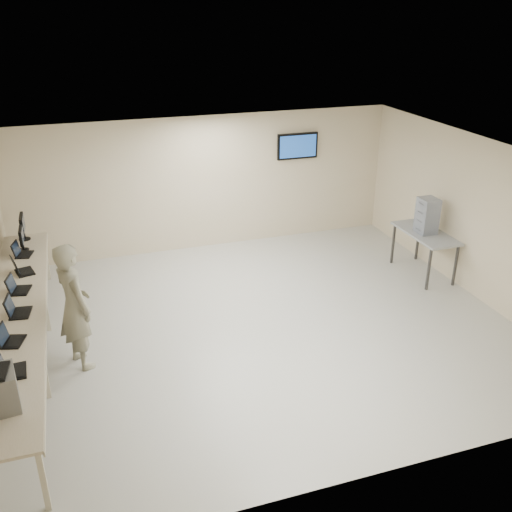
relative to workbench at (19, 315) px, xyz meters
name	(u,v)px	position (x,y,z in m)	size (l,w,h in m)	color
room	(261,244)	(3.62, 0.06, 0.58)	(8.01, 7.01, 2.81)	beige
workbench	(19,315)	(0.00, 0.00, 0.00)	(0.76, 6.00, 0.90)	beige
laptop_0	(9,368)	(-0.02, -1.55, 0.14)	(0.31, 0.37, 0.28)	black
laptop_1	(8,339)	(-0.07, -0.85, 0.14)	(0.36, 0.39, 0.26)	black
laptop_2	(16,310)	(-0.02, -0.11, 0.15)	(0.34, 0.39, 0.28)	black
laptop_3	(16,288)	(-0.04, 0.61, 0.14)	(0.35, 0.39, 0.27)	black
laptop_4	(21,269)	(-0.01, 1.28, 0.14)	(0.37, 0.41, 0.28)	black
laptop_5	(21,252)	(-0.04, 2.00, 0.14)	(0.34, 0.38, 0.26)	black
monitor_near	(22,237)	(-0.01, 2.24, 0.32)	(0.18, 0.41, 0.40)	black
monitor_far	(22,225)	(-0.01, 2.75, 0.35)	(0.21, 0.47, 0.46)	black
soldier	(75,306)	(0.76, -0.22, 0.13)	(0.69, 0.46, 1.90)	gray
side_table	(425,236)	(7.19, 0.83, -0.03)	(0.67, 1.44, 0.87)	gray
storage_bins	(427,216)	(7.17, 0.83, 0.38)	(0.32, 0.36, 0.68)	#8891A3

